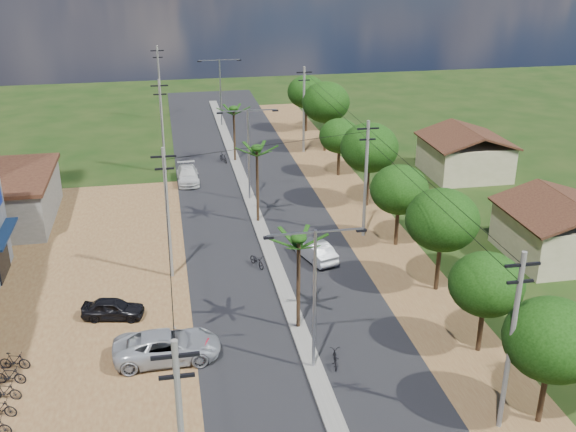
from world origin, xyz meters
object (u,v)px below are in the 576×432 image
object	(u,v)px
car_white_far	(188,175)
car_parked_dark	(113,309)
car_silver_mid	(315,251)
car_parked_silver	(167,347)
moto_rider_east	(335,359)
roadside_sign	(206,352)

from	to	relation	value
car_white_far	car_parked_dark	size ratio (longest dim) A/B	1.29
car_silver_mid	car_parked_silver	size ratio (longest dim) A/B	0.74
car_silver_mid	car_white_far	world-z (taller)	car_silver_mid
car_parked_dark	car_silver_mid	bearing A→B (deg)	-57.12
car_silver_mid	moto_rider_east	xyz separation A→B (m)	(-1.74, -12.57, -0.29)
car_white_far	moto_rider_east	bearing A→B (deg)	-79.29
car_parked_dark	moto_rider_east	world-z (taller)	car_parked_dark
car_white_far	roadside_sign	xyz separation A→B (m)	(-0.50, -28.82, -0.18)
car_silver_mid	moto_rider_east	world-z (taller)	car_silver_mid
car_silver_mid	roadside_sign	size ratio (longest dim) A/B	3.59
moto_rider_east	car_parked_dark	bearing A→B (deg)	-20.75
car_parked_silver	roadside_sign	world-z (taller)	car_parked_silver
car_silver_mid	car_parked_dark	bearing A→B (deg)	4.72
car_parked_dark	car_parked_silver	bearing A→B (deg)	-136.93
car_parked_dark	moto_rider_east	distance (m)	13.76
car_silver_mid	roadside_sign	xyz separation A→B (m)	(-8.44, -10.85, -0.19)
moto_rider_east	car_white_far	bearing A→B (deg)	-68.16
car_white_far	car_parked_silver	size ratio (longest dim) A/B	0.83
moto_rider_east	roadside_sign	size ratio (longest dim) A/B	1.31
car_silver_mid	car_white_far	size ratio (longest dim) A/B	0.90
roadside_sign	car_white_far	bearing A→B (deg)	109.74
moto_rider_east	roadside_sign	bearing A→B (deg)	-4.11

